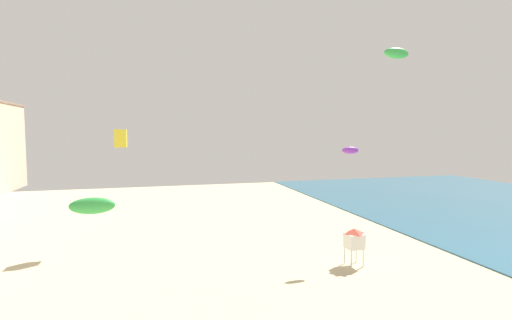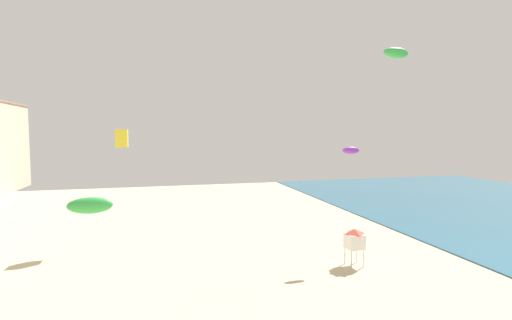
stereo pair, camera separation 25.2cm
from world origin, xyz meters
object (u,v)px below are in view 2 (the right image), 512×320
object	(u,v)px
kite_green_parafoil	(90,205)
kite_yellow_box	(122,138)
kite_green_parafoil_2	(396,53)
lifeguard_stand	(354,239)
kite_purple_parafoil	(351,150)

from	to	relation	value
kite_green_parafoil	kite_yellow_box	world-z (taller)	kite_yellow_box
kite_yellow_box	kite_green_parafoil_2	distance (m)	21.32
lifeguard_stand	kite_green_parafoil	world-z (taller)	kite_green_parafoil
lifeguard_stand	kite_yellow_box	distance (m)	19.51
lifeguard_stand	kite_green_parafoil	bearing A→B (deg)	-139.84
kite_yellow_box	kite_green_parafoil_2	size ratio (longest dim) A/B	1.00
lifeguard_stand	kite_green_parafoil_2	world-z (taller)	kite_green_parafoil_2
lifeguard_stand	kite_green_parafoil_2	size ratio (longest dim) A/B	1.76
lifeguard_stand	kite_purple_parafoil	size ratio (longest dim) A/B	1.92
lifeguard_stand	kite_green_parafoil	xyz separation A→B (m)	(-15.25, -7.01, 4.43)
lifeguard_stand	kite_purple_parafoil	bearing A→B (deg)	85.96
kite_green_parafoil_2	lifeguard_stand	bearing A→B (deg)	81.35
kite_green_parafoil	kite_yellow_box	xyz separation A→B (m)	(-0.34, 16.59, 2.32)
kite_yellow_box	kite_green_parafoil_2	xyz separation A→B (m)	(14.83, -14.64, 4.55)
kite_green_parafoil	kite_green_parafoil_2	xyz separation A→B (m)	(14.48, 1.95, 6.87)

